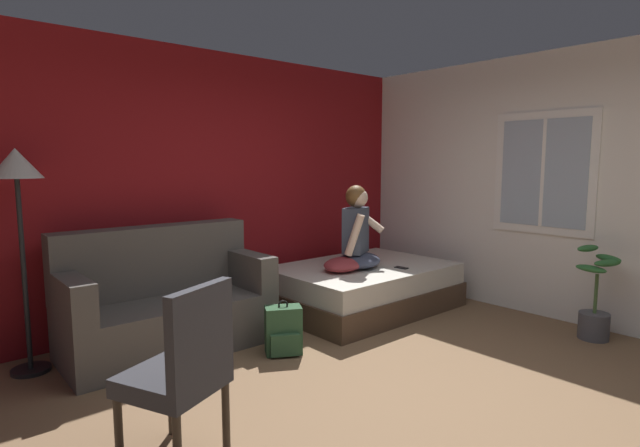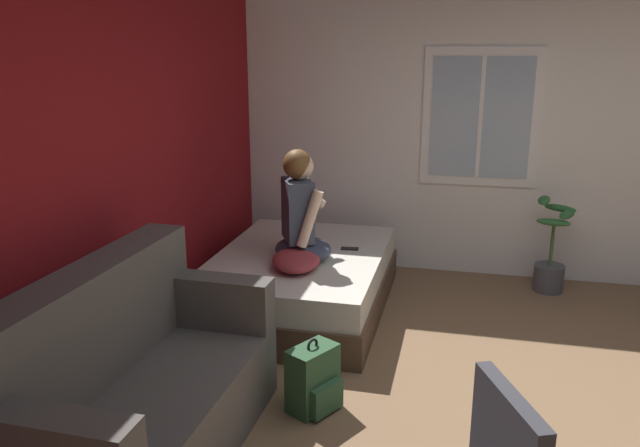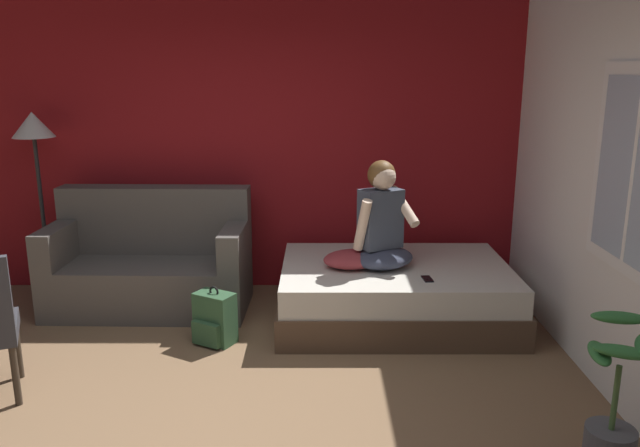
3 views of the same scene
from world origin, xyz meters
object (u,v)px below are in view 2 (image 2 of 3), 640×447
at_px(potted_plant, 551,259).
at_px(bed, 301,281).
at_px(backpack, 314,380).
at_px(throw_pillow, 296,260).
at_px(person_seated, 301,215).
at_px(couch, 134,393).
at_px(cell_phone, 350,249).

bearing_deg(potted_plant, bed, 113.47).
relative_size(backpack, throw_pillow, 0.95).
relative_size(person_seated, throw_pillow, 1.82).
bearing_deg(potted_plant, person_seated, 116.87).
bearing_deg(backpack, throw_pillow, 20.62).
xyz_separation_m(bed, throw_pillow, (-0.36, -0.07, 0.31)).
xyz_separation_m(couch, cell_phone, (2.32, -0.68, 0.09)).
bearing_deg(bed, couch, 171.73).
bearing_deg(potted_plant, backpack, 145.92).
xyz_separation_m(bed, couch, (-2.12, 0.31, 0.16)).
xyz_separation_m(person_seated, throw_pillow, (-0.24, -0.03, -0.29)).
height_order(couch, person_seated, person_seated).
bearing_deg(couch, bed, -8.27).
relative_size(couch, backpack, 3.75).
bearing_deg(cell_phone, throw_pillow, 146.45).
distance_m(bed, backpack, 1.52).
xyz_separation_m(couch, potted_plant, (3.01, -2.36, -0.09)).
xyz_separation_m(backpack, cell_phone, (1.64, 0.10, 0.29)).
xyz_separation_m(throw_pillow, potted_plant, (1.25, -1.98, -0.25)).
height_order(bed, person_seated, person_seated).
distance_m(couch, backpack, 1.05).
bearing_deg(person_seated, potted_plant, -63.13).
distance_m(cell_phone, potted_plant, 1.82).
height_order(person_seated, potted_plant, person_seated).
xyz_separation_m(throw_pillow, cell_phone, (0.57, -0.30, -0.07)).
height_order(bed, backpack, bed).
height_order(throw_pillow, cell_phone, throw_pillow).
bearing_deg(bed, cell_phone, -61.48).
relative_size(bed, potted_plant, 2.27).
bearing_deg(backpack, bed, 18.15).
bearing_deg(cell_phone, backpack, 178.23).
relative_size(throw_pillow, cell_phone, 3.33).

